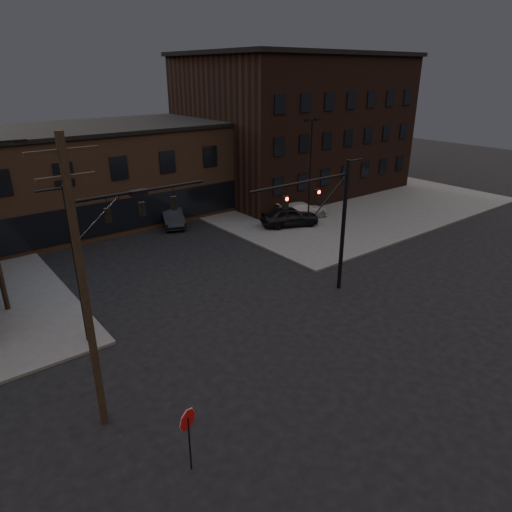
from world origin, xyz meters
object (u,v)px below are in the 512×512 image
at_px(traffic_signal_far, 102,243).
at_px(parked_car_lot_b, 303,210).
at_px(traffic_signal_near, 331,216).
at_px(stop_sign, 188,426).
at_px(car_crossing, 172,216).
at_px(parked_car_lot_a, 290,216).

bearing_deg(traffic_signal_far, parked_car_lot_b, 21.46).
distance_m(traffic_signal_near, stop_sign, 15.17).
relative_size(traffic_signal_near, car_crossing, 1.60).
xyz_separation_m(stop_sign, parked_car_lot_b, (22.64, 18.38, -1.01)).
height_order(parked_car_lot_b, car_crossing, car_crossing).
bearing_deg(parked_car_lot_b, parked_car_lot_a, 130.84).
distance_m(traffic_signal_far, stop_sign, 10.55).
height_order(traffic_signal_near, car_crossing, traffic_signal_near).
xyz_separation_m(parked_car_lot_a, parked_car_lot_b, (2.60, 1.12, -0.16)).
height_order(traffic_signal_far, car_crossing, traffic_signal_far).
relative_size(stop_sign, parked_car_lot_a, 0.50).
height_order(parked_car_lot_a, car_crossing, parked_car_lot_a).
distance_m(stop_sign, car_crossing, 27.13).
relative_size(parked_car_lot_a, parked_car_lot_b, 1.05).
height_order(stop_sign, parked_car_lot_b, stop_sign).
bearing_deg(parked_car_lot_b, car_crossing, 78.43).
height_order(traffic_signal_near, parked_car_lot_b, traffic_signal_near).
relative_size(traffic_signal_near, parked_car_lot_b, 1.70).
relative_size(stop_sign, car_crossing, 0.50).
distance_m(traffic_signal_far, parked_car_lot_a, 20.52).
bearing_deg(parked_car_lot_b, stop_sign, 146.70).
height_order(stop_sign, car_crossing, stop_sign).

